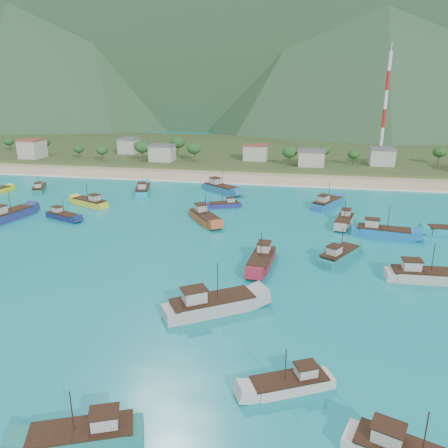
% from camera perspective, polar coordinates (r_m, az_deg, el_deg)
% --- Properties ---
extents(ground, '(600.00, 600.00, 0.00)m').
position_cam_1_polar(ground, '(74.30, -5.80, -6.18)').
color(ground, '#0D9097').
rests_on(ground, ground).
extents(beach, '(400.00, 18.00, 1.20)m').
position_cam_1_polar(beach, '(148.39, 2.92, 6.04)').
color(beach, beige).
rests_on(beach, ground).
extents(land, '(400.00, 110.00, 2.40)m').
position_cam_1_polar(land, '(208.08, 5.33, 9.36)').
color(land, '#385123').
rests_on(land, ground).
extents(surf_line, '(400.00, 2.50, 0.08)m').
position_cam_1_polar(surf_line, '(139.19, 2.36, 5.27)').
color(surf_line, white).
rests_on(surf_line, ground).
extents(mountains, '(1520.00, 440.00, 260.00)m').
position_cam_1_polar(mountains, '(476.54, 6.91, 26.89)').
color(mountains, slate).
rests_on(mountains, ground).
extents(village, '(208.13, 29.78, 7.05)m').
position_cam_1_polar(village, '(168.80, 6.00, 8.96)').
color(village, beige).
rests_on(village, ground).
extents(vegetation, '(274.57, 25.87, 8.37)m').
position_cam_1_polar(vegetation, '(171.45, 2.66, 9.38)').
color(vegetation, '#235623').
rests_on(vegetation, ground).
extents(radio_tower, '(1.20, 1.20, 39.76)m').
position_cam_1_polar(radio_tower, '(175.16, 20.26, 13.89)').
color(radio_tower, red).
rests_on(radio_tower, ground).
extents(boat_1, '(4.19, 11.43, 6.62)m').
position_cam_1_polar(boat_1, '(76.56, 4.94, -4.75)').
color(boat_1, maroon).
rests_on(boat_1, ground).
extents(boat_2, '(9.53, 11.56, 6.91)m').
position_cam_1_polar(boat_2, '(100.39, -2.60, 0.84)').
color(boat_2, '#BC542B').
rests_on(boat_2, ground).
extents(boat_4, '(8.33, 11.66, 6.74)m').
position_cam_1_polar(boat_4, '(115.53, 13.27, 2.62)').
color(boat_4, '#2064AC').
rests_on(boat_4, ground).
extents(boat_7, '(10.34, 6.43, 5.88)m').
position_cam_1_polar(boat_7, '(44.15, -17.75, -24.91)').
color(boat_7, '#1F8077').
rests_on(boat_7, ground).
extents(boat_8, '(5.09, 10.58, 6.01)m').
position_cam_1_polar(boat_8, '(101.93, 15.45, 0.36)').
color(boat_8, '#A69D97').
rests_on(boat_8, ground).
extents(boat_10, '(12.87, 10.21, 7.61)m').
position_cam_1_polar(boat_10, '(61.14, -1.73, -10.60)').
color(boat_10, '#B8ADA7').
rests_on(boat_10, ground).
extents(boat_12, '(11.77, 3.97, 6.87)m').
position_cam_1_polar(boat_12, '(77.14, 24.69, -6.19)').
color(boat_12, '#BBB1A9').
rests_on(boat_12, ground).
extents(boat_18, '(6.67, 12.25, 6.94)m').
position_cam_1_polar(boat_18, '(128.70, -10.54, 4.35)').
color(boat_18, '#1D9FB6').
rests_on(boat_18, ground).
extents(boat_19, '(8.68, 5.36, 4.94)m').
position_cam_1_polar(boat_19, '(112.13, 0.09, 2.48)').
color(boat_19, navy).
rests_on(boat_19, ground).
extents(boat_21, '(11.12, 7.26, 6.36)m').
position_cam_1_polar(boat_21, '(118.53, -17.09, 2.65)').
color(boat_21, yellow).
rests_on(boat_21, ground).
extents(boat_24, '(6.08, 13.05, 7.43)m').
position_cam_1_polar(boat_24, '(113.19, -26.35, 0.98)').
color(boat_24, navy).
rests_on(boat_24, ground).
extents(boat_25, '(12.28, 10.74, 7.48)m').
position_cam_1_polar(boat_25, '(128.24, -0.47, 4.64)').
color(boat_25, teal).
rests_on(boat_25, ground).
extents(boat_26, '(9.45, 5.97, 5.38)m').
position_cam_1_polar(boat_26, '(109.08, -20.34, 0.95)').
color(boat_26, navy).
rests_on(boat_26, ground).
extents(boat_27, '(9.08, 6.27, 5.22)m').
position_cam_1_polar(boat_27, '(48.37, 8.71, -20.01)').
color(boat_27, beige).
rests_on(boat_27, ground).
extents(boat_28, '(12.10, 5.28, 6.91)m').
position_cam_1_polar(boat_28, '(96.05, 19.95, -1.03)').
color(boat_28, '#1571BE').
rests_on(boat_28, ground).
extents(boat_30, '(7.98, 10.63, 6.20)m').
position_cam_1_polar(boat_30, '(81.13, 14.77, -4.03)').
color(boat_30, '#1C817B').
rests_on(boat_30, ground).
extents(boat_32, '(6.69, 9.90, 5.68)m').
position_cam_1_polar(boat_32, '(140.39, -22.95, 4.25)').
color(boat_32, '#227561').
rests_on(boat_32, ground).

